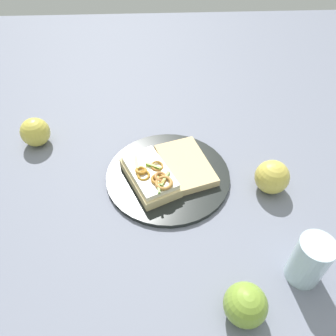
{
  "coord_description": "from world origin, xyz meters",
  "views": [
    {
      "loc": [
        0.03,
        0.52,
        0.57
      ],
      "look_at": [
        0.0,
        0.0,
        0.03
      ],
      "focal_mm": 35.05,
      "sensor_mm": 36.0,
      "label": 1
    }
  ],
  "objects_px": {
    "apple_0": "(35,132)",
    "drinking_glass": "(309,260)",
    "plate": "(168,175)",
    "sandwich": "(150,176)",
    "apple_1": "(272,177)",
    "apple_2": "(245,305)",
    "bread_slice_side": "(185,165)"
  },
  "relations": [
    {
      "from": "bread_slice_side",
      "to": "apple_1",
      "type": "distance_m",
      "value": 0.2
    },
    {
      "from": "plate",
      "to": "drinking_glass",
      "type": "relative_size",
      "value": 2.8
    },
    {
      "from": "apple_2",
      "to": "apple_0",
      "type": "bearing_deg",
      "value": -45.95
    },
    {
      "from": "drinking_glass",
      "to": "apple_0",
      "type": "bearing_deg",
      "value": -34.79
    },
    {
      "from": "bread_slice_side",
      "to": "plate",
      "type": "bearing_deg",
      "value": 97.31
    },
    {
      "from": "plate",
      "to": "apple_0",
      "type": "height_order",
      "value": "apple_0"
    },
    {
      "from": "bread_slice_side",
      "to": "apple_1",
      "type": "relative_size",
      "value": 2.12
    },
    {
      "from": "drinking_glass",
      "to": "plate",
      "type": "bearing_deg",
      "value": -47.55
    },
    {
      "from": "sandwich",
      "to": "drinking_glass",
      "type": "distance_m",
      "value": 0.36
    },
    {
      "from": "sandwich",
      "to": "bread_slice_side",
      "type": "bearing_deg",
      "value": -88.52
    },
    {
      "from": "apple_0",
      "to": "apple_2",
      "type": "xyz_separation_m",
      "value": [
        -0.44,
        0.46,
        -0.0
      ]
    },
    {
      "from": "apple_1",
      "to": "drinking_glass",
      "type": "xyz_separation_m",
      "value": [
        -0.01,
        0.21,
        0.01
      ]
    },
    {
      "from": "plate",
      "to": "apple_0",
      "type": "bearing_deg",
      "value": -22.5
    },
    {
      "from": "bread_slice_side",
      "to": "drinking_glass",
      "type": "relative_size",
      "value": 1.56
    },
    {
      "from": "sandwich",
      "to": "apple_0",
      "type": "distance_m",
      "value": 0.33
    },
    {
      "from": "sandwich",
      "to": "apple_1",
      "type": "xyz_separation_m",
      "value": [
        -0.27,
        0.02,
        0.01
      ]
    },
    {
      "from": "sandwich",
      "to": "bread_slice_side",
      "type": "relative_size",
      "value": 1.09
    },
    {
      "from": "apple_0",
      "to": "drinking_glass",
      "type": "height_order",
      "value": "drinking_glass"
    },
    {
      "from": "apple_0",
      "to": "drinking_glass",
      "type": "xyz_separation_m",
      "value": [
        -0.57,
        0.39,
        0.01
      ]
    },
    {
      "from": "drinking_glass",
      "to": "apple_1",
      "type": "bearing_deg",
      "value": -88.5
    },
    {
      "from": "plate",
      "to": "sandwich",
      "type": "xyz_separation_m",
      "value": [
        0.04,
        0.02,
        0.02
      ]
    },
    {
      "from": "drinking_glass",
      "to": "apple_2",
      "type": "bearing_deg",
      "value": 27.52
    },
    {
      "from": "apple_0",
      "to": "apple_2",
      "type": "bearing_deg",
      "value": 134.05
    },
    {
      "from": "bread_slice_side",
      "to": "sandwich",
      "type": "bearing_deg",
      "value": 98.8
    },
    {
      "from": "plate",
      "to": "apple_2",
      "type": "xyz_separation_m",
      "value": [
        -0.11,
        0.32,
        0.03
      ]
    },
    {
      "from": "sandwich",
      "to": "drinking_glass",
      "type": "relative_size",
      "value": 1.7
    },
    {
      "from": "plate",
      "to": "apple_1",
      "type": "distance_m",
      "value": 0.24
    },
    {
      "from": "apple_0",
      "to": "apple_1",
      "type": "xyz_separation_m",
      "value": [
        -0.56,
        0.18,
        0.0
      ]
    },
    {
      "from": "apple_1",
      "to": "plate",
      "type": "bearing_deg",
      "value": -11.33
    },
    {
      "from": "bread_slice_side",
      "to": "apple_0",
      "type": "xyz_separation_m",
      "value": [
        0.37,
        -0.12,
        0.02
      ]
    },
    {
      "from": "apple_0",
      "to": "drinking_glass",
      "type": "bearing_deg",
      "value": 145.21
    },
    {
      "from": "bread_slice_side",
      "to": "apple_1",
      "type": "bearing_deg",
      "value": -126.4
    }
  ]
}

